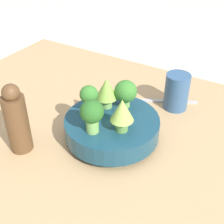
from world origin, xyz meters
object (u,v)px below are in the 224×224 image
at_px(pepper_mill, 17,120).
at_px(fork, 167,101).
at_px(cup, 177,92).
at_px(bowl, 112,127).

bearing_deg(pepper_mill, fork, -121.10).
distance_m(pepper_mill, fork, 0.43).
relative_size(cup, pepper_mill, 0.59).
bearing_deg(bowl, pepper_mill, 40.03).
height_order(bowl, fork, bowl).
bearing_deg(fork, bowl, 76.74).
distance_m(cup, fork, 0.06).
bearing_deg(cup, fork, -21.51).
relative_size(bowl, pepper_mill, 1.31).
distance_m(bowl, cup, 0.23).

